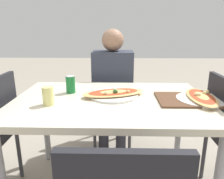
# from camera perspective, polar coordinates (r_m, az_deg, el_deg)

# --- Properties ---
(dining_table) EXTENTS (1.29, 0.87, 0.72)m
(dining_table) POSITION_cam_1_polar(r_m,az_deg,el_deg) (1.48, -0.39, -4.94)
(dining_table) COLOR beige
(dining_table) RESTS_ON ground_plane
(chair_far_seated) EXTENTS (0.40, 0.40, 0.88)m
(chair_far_seated) POSITION_cam_1_polar(r_m,az_deg,el_deg) (2.25, 0.20, -1.38)
(chair_far_seated) COLOR black
(chair_far_seated) RESTS_ON ground_plane
(person_seated) EXTENTS (0.38, 0.28, 1.17)m
(person_seated) POSITION_cam_1_polar(r_m,az_deg,el_deg) (2.09, 0.13, 2.55)
(person_seated) COLOR #2D2D38
(person_seated) RESTS_ON ground_plane
(pizza_main) EXTENTS (0.47, 0.34, 0.06)m
(pizza_main) POSITION_cam_1_polar(r_m,az_deg,el_deg) (1.51, 0.42, -1.08)
(pizza_main) COLOR white
(pizza_main) RESTS_ON dining_table
(soda_can) EXTENTS (0.07, 0.07, 0.12)m
(soda_can) POSITION_cam_1_polar(r_m,az_deg,el_deg) (1.60, -10.77, 1.31)
(soda_can) COLOR #197233
(soda_can) RESTS_ON dining_table
(drink_glass) EXTENTS (0.07, 0.07, 0.11)m
(drink_glass) POSITION_cam_1_polar(r_m,az_deg,el_deg) (1.39, -16.37, -1.63)
(drink_glass) COLOR #E0DB7F
(drink_glass) RESTS_ON dining_table
(serving_tray) EXTENTS (0.39, 0.30, 0.01)m
(serving_tray) POSITION_cam_1_polar(r_m,az_deg,el_deg) (1.51, 19.16, -2.47)
(serving_tray) COLOR brown
(serving_tray) RESTS_ON dining_table
(pizza_second) EXTENTS (0.32, 0.41, 0.06)m
(pizza_second) POSITION_cam_1_polar(r_m,az_deg,el_deg) (1.54, 22.32, -2.03)
(pizza_second) COLOR white
(pizza_second) RESTS_ON dining_table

